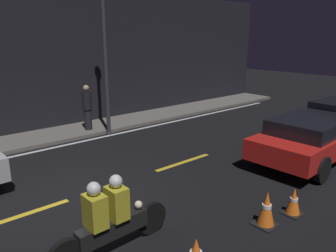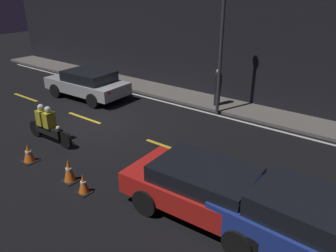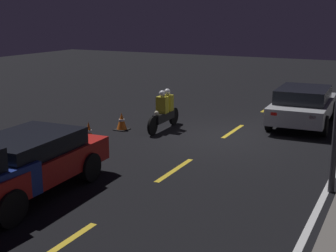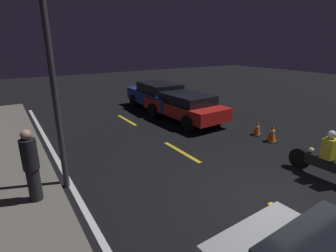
% 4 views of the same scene
% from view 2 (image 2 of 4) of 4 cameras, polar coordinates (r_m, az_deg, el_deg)
% --- Properties ---
extents(ground_plane, '(56.00, 56.00, 0.00)m').
position_cam_2_polar(ground_plane, '(13.61, -11.70, 0.42)').
color(ground_plane, black).
extents(raised_curb, '(28.00, 1.79, 0.13)m').
position_cam_2_polar(raised_curb, '(16.90, 0.53, 5.76)').
color(raised_curb, '#605B56').
rests_on(raised_curb, ground).
extents(building_front, '(28.00, 0.30, 5.32)m').
position_cam_2_polar(building_front, '(17.13, 2.72, 14.92)').
color(building_front, black).
rests_on(building_front, ground).
extents(lane_dash_b, '(2.00, 0.14, 0.01)m').
position_cam_2_polar(lane_dash_b, '(17.92, -23.56, 4.60)').
color(lane_dash_b, gold).
rests_on(lane_dash_b, ground).
extents(lane_dash_c, '(2.00, 0.14, 0.01)m').
position_cam_2_polar(lane_dash_c, '(14.33, -14.37, 1.38)').
color(lane_dash_c, gold).
rests_on(lane_dash_c, ground).
extents(lane_dash_d, '(2.00, 0.14, 0.01)m').
position_cam_2_polar(lane_dash_d, '(11.41, 0.15, -3.75)').
color(lane_dash_d, gold).
rests_on(lane_dash_d, ground).
extents(lane_dash_e, '(2.00, 0.14, 0.01)m').
position_cam_2_polar(lane_dash_e, '(9.77, 22.11, -10.84)').
color(lane_dash_e, gold).
rests_on(lane_dash_e, ground).
extents(lane_solid_kerb, '(25.20, 0.14, 0.01)m').
position_cam_2_polar(lane_solid_kerb, '(16.06, -1.92, 4.56)').
color(lane_solid_kerb, silver).
rests_on(lane_solid_kerb, ground).
extents(hatchback_silver, '(4.32, 2.10, 1.37)m').
position_cam_2_polar(hatchback_silver, '(16.65, -13.84, 7.27)').
color(hatchback_silver, '#9EA0A5').
rests_on(hatchback_silver, ground).
extents(taxi_red, '(4.43, 2.09, 1.30)m').
position_cam_2_polar(taxi_red, '(8.02, 7.34, -10.92)').
color(taxi_red, red).
rests_on(taxi_red, ground).
extents(sedan_blue, '(4.38, 2.07, 1.48)m').
position_cam_2_polar(sedan_blue, '(7.33, 25.06, -16.38)').
color(sedan_blue, navy).
rests_on(sedan_blue, ground).
extents(motorcycle, '(2.28, 0.38, 1.38)m').
position_cam_2_polar(motorcycle, '(12.34, -20.27, 0.16)').
color(motorcycle, black).
rests_on(motorcycle, ground).
extents(traffic_cone_near, '(0.46, 0.46, 0.60)m').
position_cam_2_polar(traffic_cone_near, '(11.32, -23.12, -4.40)').
color(traffic_cone_near, black).
rests_on(traffic_cone_near, ground).
extents(traffic_cone_mid, '(0.43, 0.43, 0.71)m').
position_cam_2_polar(traffic_cone_mid, '(9.83, -16.87, -7.46)').
color(traffic_cone_mid, black).
rests_on(traffic_cone_mid, ground).
extents(traffic_cone_far, '(0.37, 0.37, 0.58)m').
position_cam_2_polar(traffic_cone_far, '(9.25, -14.52, -9.73)').
color(traffic_cone_far, black).
rests_on(traffic_cone_far, ground).
extents(pedestrian, '(0.34, 0.34, 1.67)m').
position_cam_2_polar(pedestrian, '(14.93, 8.64, 6.74)').
color(pedestrian, black).
rests_on(pedestrian, raised_curb).
extents(street_lamp, '(0.28, 0.28, 5.76)m').
position_cam_2_polar(street_lamp, '(13.59, 9.32, 14.82)').
color(street_lamp, '#333338').
rests_on(street_lamp, ground).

